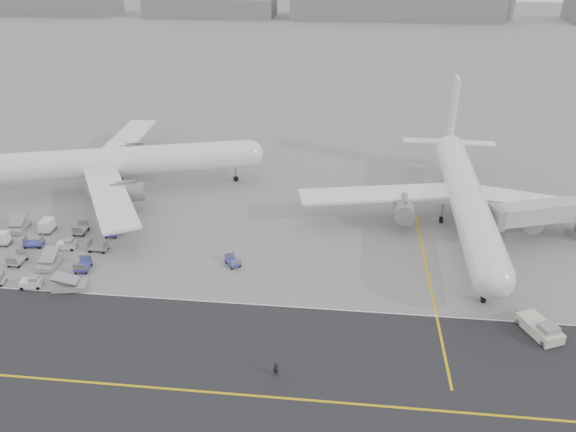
# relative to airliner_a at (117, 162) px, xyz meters

# --- Properties ---
(ground) EXTENTS (700.00, 700.00, 0.00)m
(ground) POSITION_rel_airliner_a_xyz_m (23.93, -30.94, -5.40)
(ground) COLOR gray
(ground) RESTS_ON ground
(taxiway) EXTENTS (220.00, 59.00, 0.03)m
(taxiway) POSITION_rel_airliner_a_xyz_m (28.95, -48.92, -5.39)
(taxiway) COLOR #252527
(taxiway) RESTS_ON ground
(horizon_buildings) EXTENTS (520.00, 28.00, 28.00)m
(horizon_buildings) POSITION_rel_airliner_a_xyz_m (53.93, 229.06, -5.40)
(horizon_buildings) COLOR slate
(horizon_buildings) RESTS_ON ground
(airliner_a) EXTENTS (52.99, 51.87, 18.74)m
(airliner_a) POSITION_rel_airliner_a_xyz_m (0.00, 0.00, 0.00)
(airliner_a) COLOR white
(airliner_a) RESTS_ON ground
(airliner_b) EXTENTS (53.82, 54.47, 18.78)m
(airliner_b) POSITION_rel_airliner_a_xyz_m (60.96, -7.70, 0.01)
(airliner_b) COLOR white
(airliner_b) RESTS_ON ground
(pushback_tug) EXTENTS (4.76, 7.34, 2.12)m
(pushback_tug) POSITION_rel_airliner_a_xyz_m (65.72, -35.36, -4.53)
(pushback_tug) COLOR beige
(pushback_tug) RESTS_ON ground
(jet_bridge) EXTENTS (17.61, 8.69, 6.64)m
(jet_bridge) POSITION_rel_airliner_a_xyz_m (71.96, -11.76, -0.77)
(jet_bridge) COLOR gray
(jet_bridge) RESTS_ON ground
(gse_cluster) EXTENTS (25.33, 24.51, 2.18)m
(gse_cluster) POSITION_rel_airliner_a_xyz_m (-2.57, -24.80, -5.40)
(gse_cluster) COLOR gray
(gse_cluster) RESTS_ON ground
(stray_dolly) EXTENTS (2.73, 2.92, 1.54)m
(stray_dolly) POSITION_rel_airliner_a_xyz_m (26.17, -24.05, -5.40)
(stray_dolly) COLOR silver
(stray_dolly) RESTS_ON ground
(ground_crew_a) EXTENTS (0.68, 0.50, 1.70)m
(ground_crew_a) POSITION_rel_airliner_a_xyz_m (35.20, -45.66, -4.55)
(ground_crew_a) COLOR black
(ground_crew_a) RESTS_ON ground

